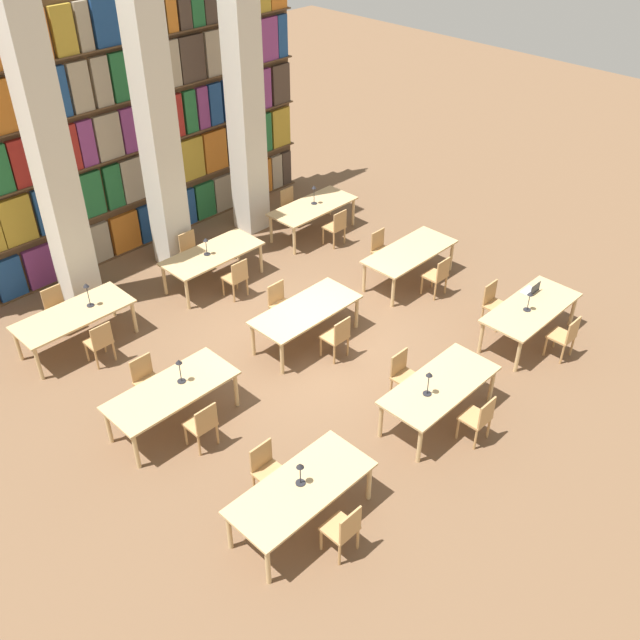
% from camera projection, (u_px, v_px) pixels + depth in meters
% --- Properties ---
extents(ground_plane, '(40.00, 40.00, 0.00)m').
position_uv_depth(ground_plane, '(309.00, 342.00, 13.46)').
color(ground_plane, brown).
extents(bookshelf_bank, '(9.39, 0.35, 5.50)m').
position_uv_depth(bookshelf_bank, '(127.00, 130.00, 14.99)').
color(bookshelf_bank, brown).
rests_on(bookshelf_bank, ground_plane).
extents(pillar_left, '(0.62, 0.62, 6.00)m').
position_uv_depth(pillar_left, '(52.00, 164.00, 12.80)').
color(pillar_left, beige).
rests_on(pillar_left, ground_plane).
extents(pillar_center, '(0.62, 0.62, 6.00)m').
position_uv_depth(pillar_center, '(157.00, 131.00, 14.12)').
color(pillar_center, beige).
rests_on(pillar_center, ground_plane).
extents(pillar_right, '(0.62, 0.62, 6.00)m').
position_uv_depth(pillar_right, '(245.00, 103.00, 15.44)').
color(pillar_right, beige).
rests_on(pillar_right, ground_plane).
extents(reading_table_0, '(2.12, 0.93, 0.73)m').
position_uv_depth(reading_table_0, '(301.00, 490.00, 9.69)').
color(reading_table_0, tan).
rests_on(reading_table_0, ground_plane).
extents(chair_0, '(0.42, 0.40, 0.87)m').
position_uv_depth(chair_0, '(343.00, 529.00, 9.40)').
color(chair_0, tan).
rests_on(chair_0, ground_plane).
extents(chair_1, '(0.42, 0.40, 0.87)m').
position_uv_depth(chair_1, '(267.00, 469.00, 10.25)').
color(chair_1, tan).
rests_on(chair_1, ground_plane).
extents(desk_lamp_0, '(0.14, 0.14, 0.39)m').
position_uv_depth(desk_lamp_0, '(300.00, 470.00, 9.54)').
color(desk_lamp_0, '#232328').
rests_on(desk_lamp_0, reading_table_0).
extents(reading_table_1, '(2.12, 0.93, 0.73)m').
position_uv_depth(reading_table_1, '(440.00, 387.00, 11.41)').
color(reading_table_1, tan).
rests_on(reading_table_1, ground_plane).
extents(chair_2, '(0.42, 0.40, 0.87)m').
position_uv_depth(chair_2, '(479.00, 418.00, 11.11)').
color(chair_2, tan).
rests_on(chair_2, ground_plane).
extents(chair_3, '(0.42, 0.40, 0.87)m').
position_uv_depth(chair_3, '(404.00, 374.00, 11.96)').
color(chair_3, tan).
rests_on(chair_3, ground_plane).
extents(desk_lamp_1, '(0.14, 0.14, 0.45)m').
position_uv_depth(desk_lamp_1, '(429.00, 379.00, 11.00)').
color(desk_lamp_1, '#232328').
rests_on(desk_lamp_1, reading_table_1).
extents(reading_table_2, '(2.12, 0.93, 0.73)m').
position_uv_depth(reading_table_2, '(531.00, 310.00, 13.17)').
color(reading_table_2, tan).
rests_on(reading_table_2, ground_plane).
extents(chair_4, '(0.42, 0.40, 0.87)m').
position_uv_depth(chair_4, '(565.00, 336.00, 12.83)').
color(chair_4, tan).
rests_on(chair_4, ground_plane).
extents(chair_5, '(0.42, 0.40, 0.87)m').
position_uv_depth(chair_5, '(494.00, 303.00, 13.68)').
color(chair_5, tan).
rests_on(chair_5, ground_plane).
extents(desk_lamp_2, '(0.14, 0.14, 0.40)m').
position_uv_depth(desk_lamp_2, '(529.00, 298.00, 12.88)').
color(desk_lamp_2, '#232328').
rests_on(desk_lamp_2, reading_table_2).
extents(laptop, '(0.32, 0.22, 0.21)m').
position_uv_depth(laptop, '(531.00, 290.00, 13.50)').
color(laptop, silver).
rests_on(laptop, reading_table_2).
extents(reading_table_3, '(2.12, 0.93, 0.73)m').
position_uv_depth(reading_table_3, '(172.00, 392.00, 11.31)').
color(reading_table_3, tan).
rests_on(reading_table_3, ground_plane).
extents(chair_6, '(0.42, 0.40, 0.87)m').
position_uv_depth(chair_6, '(203.00, 424.00, 11.00)').
color(chair_6, tan).
rests_on(chair_6, ground_plane).
extents(chair_7, '(0.42, 0.40, 0.87)m').
position_uv_depth(chair_7, '(147.00, 380.00, 11.85)').
color(chair_7, tan).
rests_on(chair_7, ground_plane).
extents(desk_lamp_3, '(0.14, 0.14, 0.45)m').
position_uv_depth(desk_lamp_3, '(180.00, 367.00, 11.24)').
color(desk_lamp_3, '#232328').
rests_on(desk_lamp_3, reading_table_3).
extents(reading_table_4, '(2.12, 0.93, 0.73)m').
position_uv_depth(reading_table_4, '(306.00, 312.00, 13.12)').
color(reading_table_4, tan).
rests_on(reading_table_4, ground_plane).
extents(chair_8, '(0.42, 0.40, 0.87)m').
position_uv_depth(chair_8, '(337.00, 336.00, 12.82)').
color(chair_8, tan).
rests_on(chair_8, ground_plane).
extents(chair_9, '(0.42, 0.40, 0.87)m').
position_uv_depth(chair_9, '(280.00, 303.00, 13.68)').
color(chair_9, tan).
rests_on(chair_9, ground_plane).
extents(reading_table_5, '(2.12, 0.93, 0.73)m').
position_uv_depth(reading_table_5, '(410.00, 254.00, 14.83)').
color(reading_table_5, tan).
rests_on(reading_table_5, ground_plane).
extents(chair_10, '(0.42, 0.40, 0.87)m').
position_uv_depth(chair_10, '(437.00, 275.00, 14.50)').
color(chair_10, tan).
rests_on(chair_10, ground_plane).
extents(chair_11, '(0.42, 0.40, 0.87)m').
position_uv_depth(chair_11, '(381.00, 249.00, 15.36)').
color(chair_11, tan).
rests_on(chair_11, ground_plane).
extents(reading_table_6, '(2.12, 0.93, 0.73)m').
position_uv_depth(reading_table_6, '(74.00, 317.00, 13.00)').
color(reading_table_6, tan).
rests_on(reading_table_6, ground_plane).
extents(chair_12, '(0.42, 0.40, 0.87)m').
position_uv_depth(chair_12, '(100.00, 341.00, 12.70)').
color(chair_12, tan).
rests_on(chair_12, ground_plane).
extents(chair_13, '(0.42, 0.40, 0.87)m').
position_uv_depth(chair_13, '(58.00, 308.00, 13.56)').
color(chair_13, tan).
rests_on(chair_13, ground_plane).
extents(desk_lamp_4, '(0.14, 0.14, 0.49)m').
position_uv_depth(desk_lamp_4, '(87.00, 291.00, 12.96)').
color(desk_lamp_4, '#232328').
rests_on(desk_lamp_4, reading_table_6).
extents(reading_table_7, '(2.12, 0.93, 0.73)m').
position_uv_depth(reading_table_7, '(212.00, 256.00, 14.76)').
color(reading_table_7, tan).
rests_on(reading_table_7, ground_plane).
extents(chair_14, '(0.42, 0.40, 0.87)m').
position_uv_depth(chair_14, '(236.00, 277.00, 14.44)').
color(chair_14, tan).
rests_on(chair_14, ground_plane).
extents(chair_15, '(0.42, 0.40, 0.87)m').
position_uv_depth(chair_15, '(191.00, 251.00, 15.30)').
color(chair_15, tan).
rests_on(chair_15, ground_plane).
extents(desk_lamp_5, '(0.14, 0.14, 0.39)m').
position_uv_depth(desk_lamp_5, '(206.00, 244.00, 14.51)').
color(desk_lamp_5, '#232328').
rests_on(desk_lamp_5, reading_table_7).
extents(reading_table_8, '(2.12, 0.93, 0.73)m').
position_uv_depth(reading_table_8, '(313.00, 208.00, 16.51)').
color(reading_table_8, tan).
rests_on(reading_table_8, ground_plane).
extents(chair_16, '(0.42, 0.40, 0.87)m').
position_uv_depth(chair_16, '(336.00, 226.00, 16.19)').
color(chair_16, tan).
rests_on(chair_16, ground_plane).
extents(chair_17, '(0.42, 0.40, 0.87)m').
position_uv_depth(chair_17, '(291.00, 205.00, 17.05)').
color(chair_17, tan).
rests_on(chair_17, ground_plane).
extents(desk_lamp_6, '(0.14, 0.14, 0.46)m').
position_uv_depth(desk_lamp_6, '(314.00, 192.00, 16.36)').
color(desk_lamp_6, '#232328').
rests_on(desk_lamp_6, reading_table_8).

